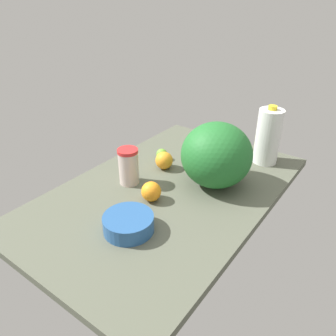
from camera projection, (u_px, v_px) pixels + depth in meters
The scene contains 9 objects.
countertop at pixel (168, 192), 133.91cm from camera, with size 120.00×76.00×3.00cm, color #535747.
milk_jug at pixel (268, 136), 148.12cm from camera, with size 11.07×11.07×27.21cm.
watermelon at pixel (216, 155), 130.86cm from camera, with size 28.64×28.64×26.52cm, color #216A2A.
mixing_bowl at pixel (129, 223), 109.72cm from camera, with size 17.25×17.25×5.71cm, color #285691.
tumbler_cup at pixel (129, 166), 134.25cm from camera, with size 8.49×8.49×15.40cm.
orange_by_jug at pixel (151, 191), 124.84cm from camera, with size 7.73×7.73×7.73cm, color orange.
lime_near_front at pixel (162, 154), 155.01cm from camera, with size 5.28×5.28×5.28cm, color #6BA932.
orange_loose at pixel (164, 160), 146.69cm from camera, with size 7.92×7.92×7.92cm, color orange.
lemon_beside_bowl at pixel (239, 143), 163.27cm from camera, with size 7.57×7.57×7.57cm, color yellow.
Camera 1 is at (90.30, 66.13, 75.69)cm, focal length 35.00 mm.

